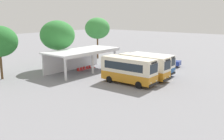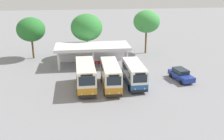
{
  "view_description": "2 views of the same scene",
  "coord_description": "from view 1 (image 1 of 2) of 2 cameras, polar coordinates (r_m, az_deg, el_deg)",
  "views": [
    {
      "loc": [
        -28.05,
        -16.37,
        8.77
      ],
      "look_at": [
        -1.3,
        5.08,
        1.24
      ],
      "focal_mm": 40.91,
      "sensor_mm": 36.0,
      "label": 1
    },
    {
      "loc": [
        -2.61,
        -30.97,
        14.02
      ],
      "look_at": [
        1.71,
        3.73,
        1.75
      ],
      "focal_mm": 43.17,
      "sensor_mm": 36.0,
      "label": 2
    }
  ],
  "objects": [
    {
      "name": "waiting_chair_middle_seat",
      "position": [
        39.45,
        -6.21,
        0.25
      ],
      "size": [
        0.45,
        0.45,
        0.86
      ],
      "color": "slate",
      "rests_on": "ground"
    },
    {
      "name": "waiting_chair_end_by_column",
      "position": [
        38.55,
        -7.49,
        -0.07
      ],
      "size": [
        0.45,
        0.45,
        0.86
      ],
      "color": "slate",
      "rests_on": "ground"
    },
    {
      "name": "roadside_tree_east_of_canopy",
      "position": [
        51.14,
        -3.29,
        9.28
      ],
      "size": [
        4.91,
        4.91,
        8.12
      ],
      "color": "brown",
      "rests_on": "ground"
    },
    {
      "name": "city_bus_second_in_row",
      "position": [
        35.1,
        7.04,
        0.87
      ],
      "size": [
        2.28,
        7.37,
        3.3
      ],
      "color": "black",
      "rests_on": "ground"
    },
    {
      "name": "waiting_chair_second_from_end",
      "position": [
        38.97,
        -6.8,
        0.08
      ],
      "size": [
        0.45,
        0.45,
        0.86
      ],
      "color": "slate",
      "rests_on": "ground"
    },
    {
      "name": "waiting_chair_far_end_seat",
      "position": [
        40.72,
        -4.22,
        0.67
      ],
      "size": [
        0.45,
        0.45,
        0.86
      ],
      "color": "slate",
      "rests_on": "ground"
    },
    {
      "name": "city_bus_nearest_orange",
      "position": [
        32.52,
        3.75,
        0.12
      ],
      "size": [
        2.55,
        7.38,
        3.41
      ],
      "color": "black",
      "rests_on": "ground"
    },
    {
      "name": "waiting_chair_fourth_seat",
      "position": [
        39.85,
        -5.5,
        0.38
      ],
      "size": [
        0.45,
        0.45,
        0.86
      ],
      "color": "slate",
      "rests_on": "ground"
    },
    {
      "name": "roadside_tree_behind_canopy",
      "position": [
        42.52,
        -12.09,
        7.6
      ],
      "size": [
        5.59,
        5.59,
        7.81
      ],
      "color": "brown",
      "rests_on": "ground"
    },
    {
      "name": "waiting_chair_fifth_seat",
      "position": [
        40.33,
        -4.92,
        0.54
      ],
      "size": [
        0.45,
        0.45,
        0.86
      ],
      "color": "slate",
      "rests_on": "ground"
    },
    {
      "name": "parked_car_flank",
      "position": [
        44.84,
        12.15,
        1.91
      ],
      "size": [
        2.6,
        4.74,
        1.62
      ],
      "color": "black",
      "rests_on": "ground"
    },
    {
      "name": "ground_plane",
      "position": [
        33.64,
        8.17,
        -2.86
      ],
      "size": [
        180.0,
        180.0,
        0.0
      ],
      "primitive_type": "plane",
      "color": "gray"
    },
    {
      "name": "terminal_canopy",
      "position": [
        40.09,
        -7.24,
        3.47
      ],
      "size": [
        12.0,
        5.33,
        3.4
      ],
      "color": "silver",
      "rests_on": "ground"
    },
    {
      "name": "city_bus_middle_cream",
      "position": [
        38.17,
        8.83,
        1.55
      ],
      "size": [
        2.36,
        6.79,
        3.04
      ],
      "color": "black",
      "rests_on": "ground"
    }
  ]
}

